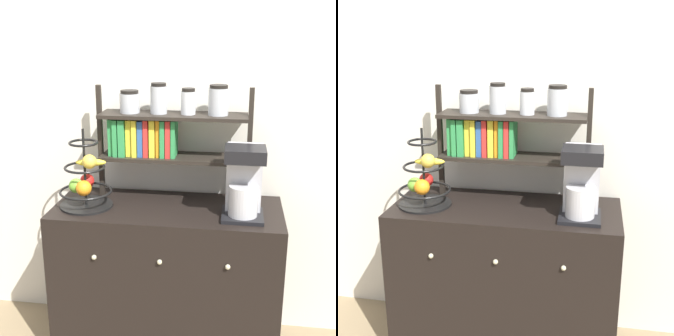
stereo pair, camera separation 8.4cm
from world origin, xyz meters
The scene contains 5 objects.
wall_back centered at (0.00, 0.52, 1.30)m, with size 7.00×0.05×2.60m, color silver.
sideboard centered at (0.00, 0.24, 0.40)m, with size 1.13×0.49×0.79m.
coffee_maker centered at (0.37, 0.18, 0.96)m, with size 0.19×0.20×0.34m.
fruit_stand centered at (-0.40, 0.19, 0.92)m, with size 0.26×0.26×0.39m.
shelf_hutch centered at (-0.05, 0.37, 1.16)m, with size 0.78×0.20×0.60m.
Camera 2 is at (0.41, -1.89, 1.65)m, focal length 50.00 mm.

